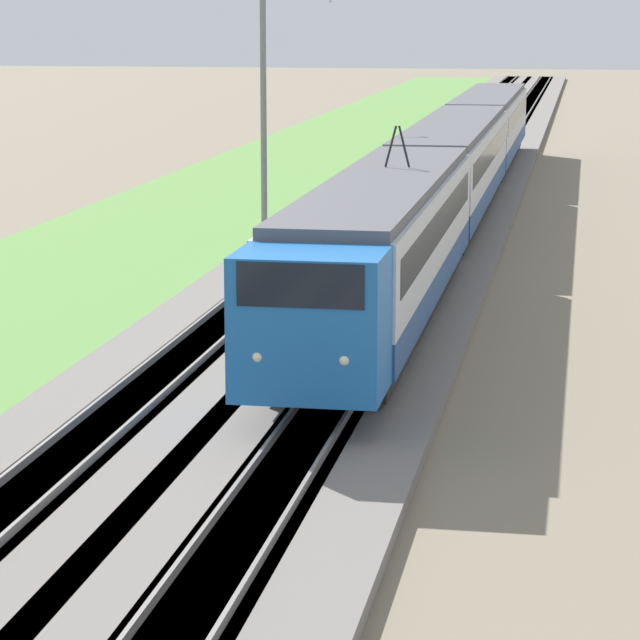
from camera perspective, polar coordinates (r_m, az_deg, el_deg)
ballast_main at (r=61.41m, az=1.73°, el=4.32°), size 240.00×4.40×0.30m
ballast_adjacent at (r=60.98m, az=5.35°, el=4.22°), size 240.00×4.40×0.30m
track_main at (r=61.41m, az=1.73°, el=4.33°), size 240.00×1.57×0.45m
track_adjacent at (r=60.98m, az=5.35°, el=4.23°), size 240.00×1.57×0.45m
grass_verge at (r=62.66m, az=-4.11°, el=4.36°), size 240.00×9.57×0.12m
passenger_train at (r=56.63m, az=5.05°, el=5.88°), size 60.76×2.86×4.99m
catenary_mast_mid at (r=54.04m, az=-2.09°, el=8.34°), size 0.22×2.56×9.43m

